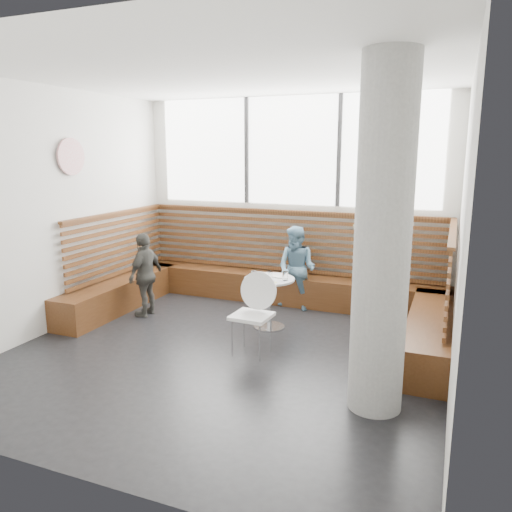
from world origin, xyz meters
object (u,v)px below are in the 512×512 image
at_px(cafe_table, 269,292).
at_px(child_back, 297,269).
at_px(cafe_chair, 254,307).
at_px(adult_man, 375,274).
at_px(concrete_column, 383,241).
at_px(child_left, 146,275).

height_order(cafe_table, child_back, child_back).
distance_m(cafe_chair, adult_man, 1.65).
xyz_separation_m(cafe_chair, child_back, (-0.02, 1.77, 0.07)).
relative_size(cafe_table, child_back, 0.55).
height_order(concrete_column, cafe_table, concrete_column).
relative_size(cafe_chair, child_back, 0.76).
bearing_deg(child_left, cafe_table, 96.61).
distance_m(concrete_column, child_left, 3.96).
bearing_deg(cafe_chair, child_back, 93.96).
height_order(cafe_table, cafe_chair, cafe_chair).
bearing_deg(cafe_chair, cafe_table, 101.43).
xyz_separation_m(concrete_column, child_back, (-1.57, 2.56, -0.96)).
bearing_deg(adult_man, cafe_table, 99.12).
relative_size(adult_man, child_back, 1.30).
relative_size(concrete_column, cafe_table, 4.57).
relative_size(cafe_chair, adult_man, 0.58).
xyz_separation_m(adult_man, child_left, (-3.23, -0.37, -0.22)).
bearing_deg(child_back, child_left, -138.98).
bearing_deg(concrete_column, cafe_chair, 152.86).
relative_size(cafe_table, cafe_chair, 0.72).
bearing_deg(cafe_chair, adult_man, 43.69).
height_order(concrete_column, cafe_chair, concrete_column).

